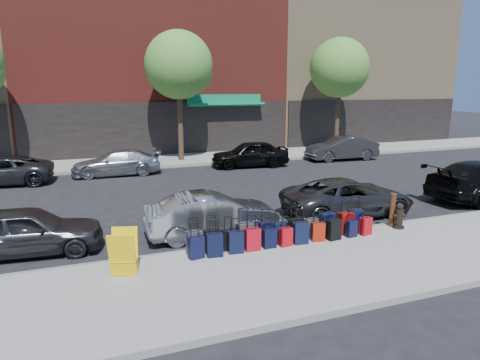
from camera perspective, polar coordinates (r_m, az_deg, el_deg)
name	(u,v)px	position (r m, az deg, el deg)	size (l,w,h in m)	color
ground	(225,204)	(16.19, -2.00, -3.16)	(120.00, 120.00, 0.00)	black
sidewalk_near	(312,268)	(10.55, 9.57, -11.56)	(60.00, 4.00, 0.15)	gray
sidewalk_far	(171,160)	(25.64, -9.15, 2.62)	(60.00, 4.00, 0.15)	gray
curb_near	(276,241)	(12.20, 4.79, -8.06)	(60.00, 0.08, 0.15)	gray
curb_far	(179,166)	(23.69, -8.17, 1.87)	(60.00, 0.08, 0.15)	gray
building_center	(144,6)	(33.64, -12.71, 21.71)	(17.00, 12.85, 20.00)	maroon
building_right	(336,31)	(39.18, 12.63, 18.86)	(15.00, 12.12, 18.00)	#9E8761
tree_center	(181,67)	(24.96, -7.85, 14.71)	(3.80, 3.80, 7.27)	black
tree_right	(341,70)	(29.16, 13.37, 14.13)	(3.80, 3.80, 7.27)	black
suitcase_front_0	(194,242)	(11.05, -6.10, -8.25)	(0.43, 0.29, 0.95)	#37373C
suitcase_front_1	(212,241)	(11.08, -3.73, -8.07)	(0.41, 0.23, 0.98)	black
suitcase_front_2	(229,240)	(11.22, -1.47, -7.94)	(0.37, 0.21, 0.89)	black
suitcase_front_3	(244,235)	(11.38, 0.58, -7.34)	(0.48, 0.32, 1.07)	#333337
suitcase_front_4	(266,233)	(11.67, 3.51, -7.02)	(0.41, 0.24, 0.97)	black
suitcase_front_5	(280,233)	(11.74, 5.33, -7.00)	(0.40, 0.24, 0.93)	black
suitcase_front_6	(295,229)	(12.05, 7.39, -6.51)	(0.42, 0.28, 0.95)	black
suitcase_front_7	(311,228)	(12.25, 9.48, -6.33)	(0.38, 0.21, 0.90)	#38383D
suitcase_front_8	(327,224)	(12.52, 11.55, -5.78)	(0.46, 0.28, 1.05)	black
suitcase_front_9	(346,223)	(12.76, 13.92, -5.60)	(0.43, 0.25, 1.01)	maroon
suitcase_front_10	(355,220)	(13.04, 15.10, -5.20)	(0.47, 0.29, 1.07)	black
suitcase_back_0	(196,247)	(10.75, -5.85, -8.93)	(0.41, 0.28, 0.90)	black
suitcase_back_1	(215,245)	(10.82, -3.41, -8.64)	(0.43, 0.28, 0.96)	black
suitcase_back_2	(236,242)	(11.02, -0.58, -8.28)	(0.40, 0.26, 0.92)	black
suitcase_back_3	(252,239)	(11.18, 1.67, -7.92)	(0.40, 0.23, 0.95)	#AE0B19
suitcase_back_4	(269,238)	(11.39, 3.92, -7.75)	(0.36, 0.21, 0.84)	black
suitcase_back_5	(286,237)	(11.55, 6.13, -7.55)	(0.36, 0.24, 0.81)	#B20B12
suitcase_back_6	(300,233)	(11.75, 8.07, -7.00)	(0.42, 0.26, 0.96)	black
suitcase_back_7	(318,232)	(12.03, 10.35, -6.81)	(0.38, 0.27, 0.84)	#9C1B0A
suitcase_back_8	(334,230)	(12.22, 12.41, -6.49)	(0.41, 0.27, 0.92)	black
suitcase_back_9	(351,229)	(12.57, 14.64, -6.28)	(0.35, 0.23, 0.77)	black
suitcase_back_10	(366,226)	(12.85, 16.42, -5.91)	(0.38, 0.26, 0.82)	#A80A12
fire_hydrant	(399,216)	(13.73, 20.44, -4.58)	(0.40, 0.35, 0.77)	black
bollard	(392,209)	(13.79, 19.65, -3.72)	(0.19, 0.19, 1.02)	#38190C
display_rack	(123,253)	(10.07, -15.27, -9.39)	(0.73, 0.77, 1.04)	yellow
car_near_0	(27,231)	(12.53, -26.55, -6.07)	(1.52, 3.77, 1.29)	#313134
car_near_1	(213,215)	(12.58, -3.65, -4.68)	(1.36, 3.90, 1.29)	#ACAFB3
car_near_2	(348,197)	(15.08, 14.19, -2.21)	(2.09, 4.54, 1.26)	#333336
car_far_1	(116,163)	(22.16, -16.17, 2.23)	(1.75, 4.30, 1.25)	silver
car_far_2	(250,154)	(23.54, 1.33, 3.51)	(1.70, 4.22, 1.44)	black
car_far_3	(342,148)	(26.48, 13.42, 4.14)	(1.50, 4.31, 1.42)	#353537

